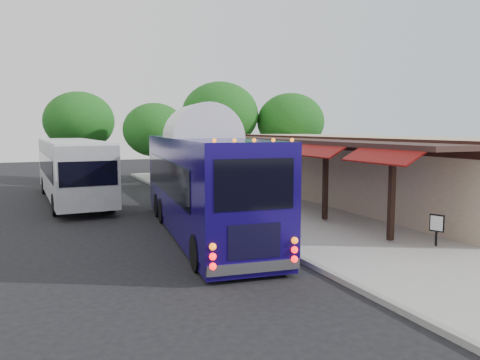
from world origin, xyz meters
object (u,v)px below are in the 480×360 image
ped_d (181,178)px  city_bus (72,168)px  ped_a (250,196)px  sign_board (437,225)px  ped_c (227,187)px  coach_bus (202,179)px  ped_b (226,191)px

ped_d → city_bus: bearing=30.4°
city_bus → ped_a: size_ratio=7.67×
city_bus → ped_d: (6.44, 0.91, -0.90)m
ped_d → sign_board: size_ratio=1.53×
city_bus → ped_c: bearing=-40.5°
ped_c → ped_d: 6.38m
coach_bus → ped_a: bearing=42.0°
coach_bus → ped_b: (2.36, 3.52, -1.01)m
ped_b → coach_bus: bearing=46.7°
ped_b → city_bus: bearing=-56.8°
coach_bus → ped_d: coach_bus is taller
city_bus → ped_a: bearing=-52.6°
coach_bus → ped_b: coach_bus is taller
coach_bus → ped_c: size_ratio=6.66×
ped_b → ped_d: ped_b is taller
ped_b → sign_board: ped_b is taller
city_bus → sign_board: (10.31, -15.87, -0.99)m
coach_bus → ped_d: 11.67m
ped_d → coach_bus: bearing=100.5°
ped_c → sign_board: size_ratio=1.77×
city_bus → ped_b: size_ratio=6.68×
ped_a → city_bus: bearing=107.0°
ped_b → ped_d: bearing=-99.8°
sign_board → ped_d: bearing=80.0°
ped_a → ped_c: 2.86m
ped_a → ped_c: bearing=66.2°
coach_bus → ped_d: bearing=84.0°
coach_bus → city_bus: 11.21m
ped_a → sign_board: bearing=-89.7°
ped_c → coach_bus: bearing=36.7°
sign_board → ped_a: bearing=90.6°
ped_a → sign_board: ped_a is taller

